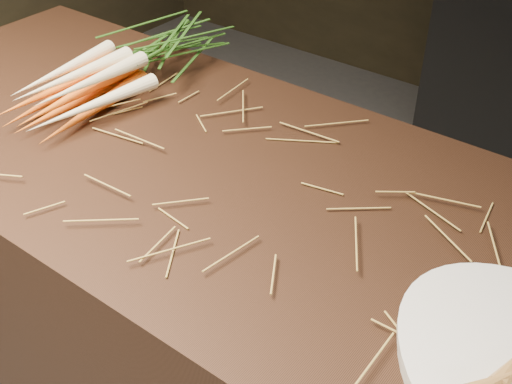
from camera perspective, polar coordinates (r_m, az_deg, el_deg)
straw_bedding at (r=1.01m, az=10.89°, el=-3.78°), size 1.40×0.60×0.02m
root_veg_bunch at (r=1.44m, az=-11.21°, el=11.26°), size 0.22×0.57×0.11m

